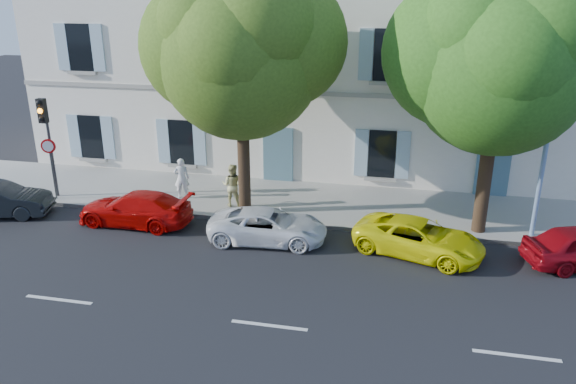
% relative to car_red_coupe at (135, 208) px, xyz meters
% --- Properties ---
extents(ground, '(90.00, 90.00, 0.00)m').
position_rel_car_red_coupe_xyz_m(ground, '(6.27, -1.28, -0.60)').
color(ground, black).
extents(sidewalk, '(36.00, 4.50, 0.15)m').
position_rel_car_red_coupe_xyz_m(sidewalk, '(6.27, 3.17, -0.53)').
color(sidewalk, '#A09E96').
rests_on(sidewalk, ground).
extents(kerb, '(36.00, 0.16, 0.16)m').
position_rel_car_red_coupe_xyz_m(kerb, '(6.27, 1.00, -0.52)').
color(kerb, '#9E998E').
rests_on(kerb, ground).
extents(building, '(28.00, 7.00, 12.00)m').
position_rel_car_red_coupe_xyz_m(building, '(6.27, 8.92, 5.40)').
color(building, white).
rests_on(building, ground).
extents(car_red_coupe, '(4.19, 1.80, 1.20)m').
position_rel_car_red_coupe_xyz_m(car_red_coupe, '(0.00, 0.00, 0.00)').
color(car_red_coupe, '#C10705').
rests_on(car_red_coupe, ground).
extents(car_white_coupe, '(4.11, 2.13, 1.11)m').
position_rel_car_red_coupe_xyz_m(car_white_coupe, '(5.04, -0.40, -0.05)').
color(car_white_coupe, white).
rests_on(car_white_coupe, ground).
extents(car_yellow_supercar, '(4.51, 3.07, 1.15)m').
position_rel_car_red_coupe_xyz_m(car_yellow_supercar, '(10.01, -0.35, -0.03)').
color(car_yellow_supercar, '#EFE80A').
rests_on(car_yellow_supercar, ground).
extents(tree_left, '(5.71, 5.71, 8.84)m').
position_rel_car_red_coupe_xyz_m(tree_left, '(3.65, 1.62, 5.24)').
color(tree_left, '#3A2819').
rests_on(tree_left, sidewalk).
extents(tree_right, '(5.72, 5.72, 8.81)m').
position_rel_car_red_coupe_xyz_m(tree_right, '(12.06, 1.63, 5.20)').
color(tree_right, '#3A2819').
rests_on(tree_right, sidewalk).
extents(traffic_light, '(0.31, 0.45, 3.99)m').
position_rel_car_red_coupe_xyz_m(traffic_light, '(-4.23, 1.53, 2.43)').
color(traffic_light, '#383A3D').
rests_on(traffic_light, sidewalk).
extents(road_sign, '(0.56, 0.18, 2.46)m').
position_rel_car_red_coupe_xyz_m(road_sign, '(-4.10, 1.34, 1.32)').
color(road_sign, '#383A3D').
rests_on(road_sign, sidewalk).
extents(street_lamp, '(0.34, 1.68, 7.86)m').
position_rel_car_red_coupe_xyz_m(street_lamp, '(13.81, 1.46, 4.00)').
color(street_lamp, '#7293BF').
rests_on(street_lamp, sidewalk).
extents(pedestrian_a, '(0.69, 0.56, 1.64)m').
position_rel_car_red_coupe_xyz_m(pedestrian_a, '(0.80, 2.50, 0.37)').
color(pedestrian_a, silver).
rests_on(pedestrian_a, sidewalk).
extents(pedestrian_b, '(0.81, 0.63, 1.67)m').
position_rel_car_red_coupe_xyz_m(pedestrian_b, '(3.02, 2.10, 0.38)').
color(pedestrian_b, '#C9C580').
rests_on(pedestrian_b, sidewalk).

